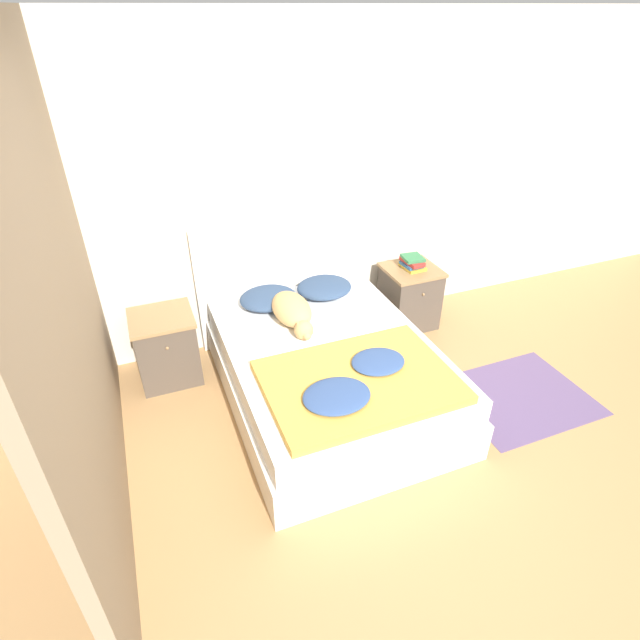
{
  "coord_description": "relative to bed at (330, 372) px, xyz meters",
  "views": [
    {
      "loc": [
        -1.17,
        -1.6,
        2.54
      ],
      "look_at": [
        -0.03,
        1.27,
        0.59
      ],
      "focal_mm": 28.0,
      "sensor_mm": 36.0,
      "label": 1
    }
  ],
  "objects": [
    {
      "name": "headboard",
      "position": [
        -0.0,
        0.98,
        0.33
      ],
      "size": [
        1.54,
        0.06,
        1.1
      ],
      "color": "silver",
      "rests_on": "ground_plane"
    },
    {
      "name": "rug",
      "position": [
        1.36,
        -0.53,
        -0.24
      ],
      "size": [
        1.02,
        0.84,
        0.0
      ],
      "color": "#604C75",
      "rests_on": "ground_plane"
    },
    {
      "name": "pillow_right",
      "position": [
        0.24,
        0.71,
        0.31
      ],
      "size": [
        0.46,
        0.4,
        0.12
      ],
      "color": "navy",
      "rests_on": "bed"
    },
    {
      "name": "quilt",
      "position": [
        -0.01,
        -0.48,
        0.29
      ],
      "size": [
        1.19,
        0.86,
        0.11
      ],
      "color": "gold",
      "rests_on": "bed"
    },
    {
      "name": "wall_back",
      "position": [
        0.03,
        1.05,
        1.04
      ],
      "size": [
        9.0,
        0.06,
        2.55
      ],
      "color": "beige",
      "rests_on": "ground_plane"
    },
    {
      "name": "nightstand_right",
      "position": [
        1.08,
        0.71,
        0.05
      ],
      "size": [
        0.47,
        0.46,
        0.57
      ],
      "color": "#4C4238",
      "rests_on": "ground_plane"
    },
    {
      "name": "book_stack",
      "position": [
        1.08,
        0.72,
        0.38
      ],
      "size": [
        0.18,
        0.24,
        0.11
      ],
      "color": "gold",
      "rests_on": "nightstand_right"
    },
    {
      "name": "pillow_left",
      "position": [
        -0.24,
        0.71,
        0.31
      ],
      "size": [
        0.46,
        0.4,
        0.12
      ],
      "color": "navy",
      "rests_on": "bed"
    },
    {
      "name": "dog",
      "position": [
        -0.14,
        0.4,
        0.34
      ],
      "size": [
        0.28,
        0.68,
        0.19
      ],
      "color": "tan",
      "rests_on": "bed"
    },
    {
      "name": "ground_plane",
      "position": [
        0.03,
        -1.08,
        -0.24
      ],
      "size": [
        16.0,
        16.0,
        0.0
      ],
      "primitive_type": "plane",
      "color": "tan"
    },
    {
      "name": "bed",
      "position": [
        0.0,
        0.0,
        0.0
      ],
      "size": [
        1.46,
        1.91,
        0.49
      ],
      "color": "silver",
      "rests_on": "ground_plane"
    },
    {
      "name": "nightstand_left",
      "position": [
        -1.08,
        0.71,
        0.05
      ],
      "size": [
        0.47,
        0.46,
        0.57
      ],
      "color": "#4C4238",
      "rests_on": "ground_plane"
    },
    {
      "name": "wall_side_left",
      "position": [
        -1.52,
        -0.03,
        1.04
      ],
      "size": [
        0.06,
        3.1,
        2.55
      ],
      "color": "gray",
      "rests_on": "ground_plane"
    }
  ]
}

